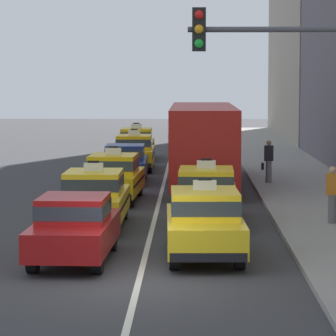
{
  "coord_description": "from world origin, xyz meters",
  "views": [
    {
      "loc": [
        1.11,
        -19.83,
        4.36
      ],
      "look_at": [
        0.34,
        12.15,
        1.3
      ],
      "focal_mm": 101.54,
      "sensor_mm": 36.0,
      "label": 1
    }
  ],
  "objects": [
    {
      "name": "taxi_right_nearest",
      "position": [
        1.44,
        2.91,
        0.88
      ],
      "size": [
        1.94,
        4.61,
        1.96
      ],
      "color": "black",
      "rests_on": "ground"
    },
    {
      "name": "pedestrian_by_storefront",
      "position": [
        5.23,
        7.52,
        0.98
      ],
      "size": [
        0.47,
        0.24,
        1.65
      ],
      "color": "slate",
      "rests_on": "sidewalk_curb"
    },
    {
      "name": "sedan_left_fourth",
      "position": [
        -1.61,
        19.36,
        0.85
      ],
      "size": [
        1.84,
        4.33,
        1.58
      ],
      "color": "black",
      "rests_on": "ground"
    },
    {
      "name": "traffic_light_pole",
      "position": [
        2.89,
        -2.98,
        3.82
      ],
      "size": [
        2.87,
        0.33,
        5.58
      ],
      "color": "#47474C",
      "rests_on": "ground"
    },
    {
      "name": "pedestrian_far_corner",
      "position": [
        4.23,
        18.13,
        1.01
      ],
      "size": [
        0.47,
        0.24,
        1.71
      ],
      "color": "slate",
      "rests_on": "sidewalk_curb"
    },
    {
      "name": "taxi_left_fifth",
      "position": [
        -1.55,
        24.65,
        0.88
      ],
      "size": [
        1.88,
        4.59,
        1.96
      ],
      "color": "black",
      "rests_on": "ground"
    },
    {
      "name": "taxi_right_second",
      "position": [
        1.58,
        8.38,
        0.88
      ],
      "size": [
        1.91,
        4.6,
        1.96
      ],
      "color": "black",
      "rests_on": "ground"
    },
    {
      "name": "lane_stripe_left_right",
      "position": [
        0.0,
        20.0,
        0.0
      ],
      "size": [
        0.14,
        80.0,
        0.01
      ],
      "primitive_type": "cube",
      "color": "silver",
      "rests_on": "ground"
    },
    {
      "name": "bus_right_third",
      "position": [
        1.59,
        18.21,
        1.82
      ],
      "size": [
        2.56,
        11.21,
        3.22
      ],
      "color": "black",
      "rests_on": "ground"
    },
    {
      "name": "taxi_left_third",
      "position": [
        -1.6,
        13.35,
        0.88
      ],
      "size": [
        1.98,
        4.62,
        1.96
      ],
      "color": "black",
      "rests_on": "ground"
    },
    {
      "name": "sidewalk_curb",
      "position": [
        5.6,
        15.0,
        0.07
      ],
      "size": [
        4.0,
        90.0,
        0.15
      ],
      "primitive_type": "cube",
      "color": "gray",
      "rests_on": "ground"
    },
    {
      "name": "sedan_left_nearest",
      "position": [
        -1.65,
        2.33,
        0.85
      ],
      "size": [
        1.88,
        4.35,
        1.58
      ],
      "color": "black",
      "rests_on": "ground"
    },
    {
      "name": "ground_plane",
      "position": [
        0.0,
        0.0,
        0.0
      ],
      "size": [
        160.0,
        160.0,
        0.0
      ],
      "primitive_type": "plane",
      "color": "#353538"
    },
    {
      "name": "taxi_left_sixth",
      "position": [
        -1.78,
        30.51,
        0.88
      ],
      "size": [
        1.89,
        4.59,
        1.96
      ],
      "color": "black",
      "rests_on": "ground"
    },
    {
      "name": "taxi_left_second",
      "position": [
        -1.7,
        7.52,
        0.88
      ],
      "size": [
        1.82,
        4.56,
        1.96
      ],
      "color": "black",
      "rests_on": "ground"
    }
  ]
}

